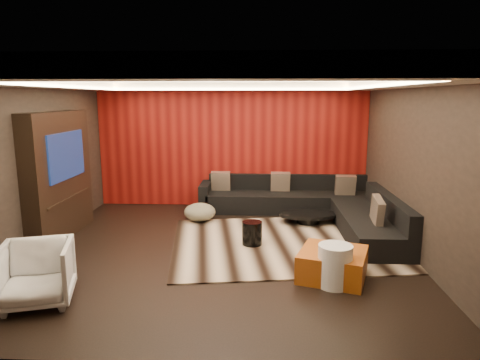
# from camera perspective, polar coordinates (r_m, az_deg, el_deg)

# --- Properties ---
(floor) EXTENTS (6.00, 6.00, 0.02)m
(floor) POSITION_cam_1_polar(r_m,az_deg,el_deg) (7.01, -2.72, -9.46)
(floor) COLOR black
(floor) RESTS_ON ground
(ceiling) EXTENTS (6.00, 6.00, 0.02)m
(ceiling) POSITION_cam_1_polar(r_m,az_deg,el_deg) (6.58, -2.95, 14.23)
(ceiling) COLOR silver
(ceiling) RESTS_ON ground
(wall_back) EXTENTS (6.00, 0.02, 2.80)m
(wall_back) POSITION_cam_1_polar(r_m,az_deg,el_deg) (9.62, -1.10, 4.79)
(wall_back) COLOR black
(wall_back) RESTS_ON ground
(wall_left) EXTENTS (0.02, 6.00, 2.80)m
(wall_left) POSITION_cam_1_polar(r_m,az_deg,el_deg) (7.56, -26.21, 1.97)
(wall_left) COLOR black
(wall_left) RESTS_ON ground
(wall_right) EXTENTS (0.02, 6.00, 2.80)m
(wall_right) POSITION_cam_1_polar(r_m,az_deg,el_deg) (7.03, 22.41, 1.67)
(wall_right) COLOR black
(wall_right) RESTS_ON ground
(red_feature_wall) EXTENTS (5.98, 0.05, 2.78)m
(red_feature_wall) POSITION_cam_1_polar(r_m,az_deg,el_deg) (9.58, -1.12, 4.76)
(red_feature_wall) COLOR #6B0C0A
(red_feature_wall) RESTS_ON ground
(soffit_back) EXTENTS (6.00, 0.60, 0.22)m
(soffit_back) POSITION_cam_1_polar(r_m,az_deg,el_deg) (9.26, -1.26, 12.54)
(soffit_back) COLOR silver
(soffit_back) RESTS_ON ground
(soffit_front) EXTENTS (6.00, 0.60, 0.22)m
(soffit_front) POSITION_cam_1_polar(r_m,az_deg,el_deg) (3.90, -6.97, 14.68)
(soffit_front) COLOR silver
(soffit_front) RESTS_ON ground
(soffit_left) EXTENTS (0.60, 4.80, 0.22)m
(soffit_left) POSITION_cam_1_polar(r_m,az_deg,el_deg) (7.34, -24.90, 11.97)
(soffit_left) COLOR silver
(soffit_left) RESTS_ON ground
(soffit_right) EXTENTS (0.60, 4.80, 0.22)m
(soffit_right) POSITION_cam_1_polar(r_m,az_deg,el_deg) (6.86, 20.72, 12.42)
(soffit_right) COLOR silver
(soffit_right) RESTS_ON ground
(cove_back) EXTENTS (4.80, 0.08, 0.04)m
(cove_back) POSITION_cam_1_polar(r_m,az_deg,el_deg) (8.92, -1.42, 12.02)
(cove_back) COLOR #FFD899
(cove_back) RESTS_ON ground
(cove_front) EXTENTS (4.80, 0.08, 0.04)m
(cove_front) POSITION_cam_1_polar(r_m,az_deg,el_deg) (4.23, -6.15, 13.17)
(cove_front) COLOR #FFD899
(cove_front) RESTS_ON ground
(cove_left) EXTENTS (0.08, 4.80, 0.04)m
(cove_left) POSITION_cam_1_polar(r_m,az_deg,el_deg) (7.19, -22.40, 11.49)
(cove_left) COLOR #FFD899
(cove_left) RESTS_ON ground
(cove_right) EXTENTS (0.08, 4.80, 0.04)m
(cove_right) POSITION_cam_1_polar(r_m,az_deg,el_deg) (6.76, 17.86, 11.86)
(cove_right) COLOR #FFD899
(cove_right) RESTS_ON ground
(tv_surround) EXTENTS (0.30, 2.00, 2.20)m
(tv_surround) POSITION_cam_1_polar(r_m,az_deg,el_deg) (8.05, -23.00, 0.55)
(tv_surround) COLOR black
(tv_surround) RESTS_ON ground
(tv_screen) EXTENTS (0.04, 1.30, 0.80)m
(tv_screen) POSITION_cam_1_polar(r_m,az_deg,el_deg) (7.93, -22.14, 3.03)
(tv_screen) COLOR black
(tv_screen) RESTS_ON ground
(tv_shelf) EXTENTS (0.04, 1.60, 0.04)m
(tv_shelf) POSITION_cam_1_polar(r_m,az_deg,el_deg) (8.06, -21.76, -2.25)
(tv_shelf) COLOR black
(tv_shelf) RESTS_ON ground
(rug) EXTENTS (4.38, 3.53, 0.02)m
(rug) POSITION_cam_1_polar(r_m,az_deg,el_deg) (7.40, 6.99, -8.25)
(rug) COLOR tan
(rug) RESTS_ON floor
(coffee_table) EXTENTS (1.19, 1.19, 0.20)m
(coffee_table) POSITION_cam_1_polar(r_m,az_deg,el_deg) (8.49, 9.03, -5.00)
(coffee_table) COLOR black
(coffee_table) RESTS_ON rug
(drum_stool) EXTENTS (0.42, 0.42, 0.39)m
(drum_stool) POSITION_cam_1_polar(r_m,az_deg,el_deg) (7.16, 1.62, -7.09)
(drum_stool) COLOR black
(drum_stool) RESTS_ON rug
(striped_pouf) EXTENTS (0.74, 0.74, 0.35)m
(striped_pouf) POSITION_cam_1_polar(r_m,az_deg,el_deg) (8.55, -5.38, -4.27)
(striped_pouf) COLOR beige
(striped_pouf) RESTS_ON rug
(white_side_table) EXTENTS (0.47, 0.47, 0.56)m
(white_side_table) POSITION_cam_1_polar(r_m,az_deg,el_deg) (5.81, 12.53, -11.08)
(white_side_table) COLOR white
(white_side_table) RESTS_ON floor
(orange_ottoman) EXTENTS (1.09, 1.09, 0.38)m
(orange_ottoman) POSITION_cam_1_polar(r_m,az_deg,el_deg) (6.09, 12.25, -10.91)
(orange_ottoman) COLOR #964913
(orange_ottoman) RESTS_ON floor
(armchair) EXTENTS (0.99, 1.01, 0.74)m
(armchair) POSITION_cam_1_polar(r_m,az_deg,el_deg) (5.73, -25.52, -11.24)
(armchair) COLOR silver
(armchair) RESTS_ON floor
(sectional_sofa) EXTENTS (3.65, 3.50, 0.75)m
(sectional_sofa) POSITION_cam_1_polar(r_m,az_deg,el_deg) (8.74, 9.85, -3.58)
(sectional_sofa) COLOR black
(sectional_sofa) RESTS_ON floor
(throw_pillows) EXTENTS (3.08, 2.74, 0.50)m
(throw_pillows) POSITION_cam_1_polar(r_m,az_deg,el_deg) (8.77, 8.06, -1.08)
(throw_pillows) COLOR tan
(throw_pillows) RESTS_ON sectional_sofa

